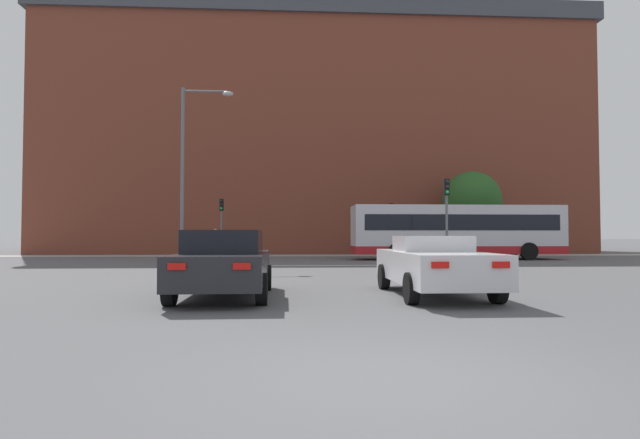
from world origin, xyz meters
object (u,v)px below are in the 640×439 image
(car_roadster_right, at_px, (433,265))
(street_lamp_junction, at_px, (191,158))
(traffic_light_far_right, at_px, (391,220))
(bus_crossing_lead, at_px, (456,231))
(traffic_light_far_left, at_px, (221,217))
(traffic_light_near_right, at_px, (447,207))
(pedestrian_waiting, at_px, (215,240))
(car_saloon_left, at_px, (224,263))

(car_roadster_right, relative_size, street_lamp_junction, 0.57)
(traffic_light_far_right, relative_size, street_lamp_junction, 0.44)
(bus_crossing_lead, relative_size, traffic_light_far_left, 3.13)
(traffic_light_near_right, distance_m, traffic_light_far_right, 10.15)
(traffic_light_far_right, distance_m, pedestrian_waiting, 12.10)
(traffic_light_near_right, bearing_deg, traffic_light_far_right, 93.82)
(traffic_light_far_left, height_order, street_lamp_junction, street_lamp_junction)
(car_roadster_right, bearing_deg, street_lamp_junction, 123.50)
(bus_crossing_lead, height_order, street_lamp_junction, street_lamp_junction)
(car_roadster_right, xyz_separation_m, traffic_light_near_right, (4.28, 12.47, 2.09))
(car_saloon_left, bearing_deg, pedestrian_waiting, 98.39)
(car_saloon_left, xyz_separation_m, car_roadster_right, (4.76, 0.06, -0.06))
(traffic_light_far_left, bearing_deg, car_saloon_left, -81.91)
(traffic_light_far_left, xyz_separation_m, street_lamp_junction, (0.09, -10.86, 2.35))
(car_saloon_left, bearing_deg, car_roadster_right, 0.05)
(traffic_light_near_right, xyz_separation_m, traffic_light_far_right, (-0.68, 10.13, -0.33))
(street_lamp_junction, bearing_deg, car_roadster_right, -56.26)
(car_roadster_right, relative_size, traffic_light_far_right, 1.30)
(street_lamp_junction, bearing_deg, traffic_light_far_left, 90.48)
(car_saloon_left, bearing_deg, traffic_light_near_right, 53.52)
(bus_crossing_lead, distance_m, street_lamp_junction, 15.63)
(street_lamp_junction, bearing_deg, pedestrian_waiting, 92.68)
(car_saloon_left, relative_size, car_roadster_right, 0.94)
(car_roadster_right, height_order, pedestrian_waiting, pedestrian_waiting)
(car_roadster_right, bearing_deg, pedestrian_waiting, 110.00)
(car_saloon_left, height_order, bus_crossing_lead, bus_crossing_lead)
(car_roadster_right, relative_size, pedestrian_waiting, 2.55)
(traffic_light_near_right, height_order, traffic_light_far_left, traffic_light_near_right)
(car_saloon_left, distance_m, street_lamp_junction, 13.00)
(bus_crossing_lead, bearing_deg, traffic_light_near_right, -23.27)
(car_roadster_right, height_order, traffic_light_near_right, traffic_light_near_right)
(traffic_light_far_left, bearing_deg, pedestrian_waiting, 163.71)
(pedestrian_waiting, bearing_deg, traffic_light_far_right, 143.64)
(bus_crossing_lead, distance_m, pedestrian_waiting, 15.78)
(traffic_light_near_right, height_order, pedestrian_waiting, traffic_light_near_right)
(traffic_light_far_right, bearing_deg, car_saloon_left, -110.25)
(traffic_light_near_right, relative_size, traffic_light_far_right, 1.15)
(street_lamp_junction, distance_m, pedestrian_waiting, 11.66)
(traffic_light_near_right, distance_m, street_lamp_junction, 12.39)
(traffic_light_far_left, bearing_deg, traffic_light_near_right, -39.78)
(traffic_light_far_right, bearing_deg, traffic_light_far_left, 179.53)
(car_saloon_left, height_order, traffic_light_far_right, traffic_light_far_right)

